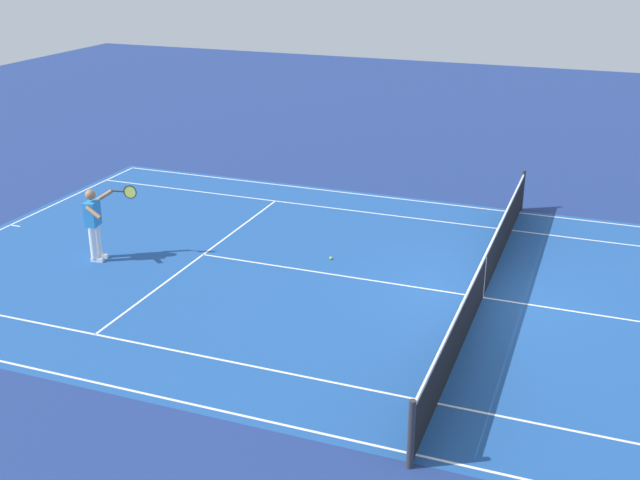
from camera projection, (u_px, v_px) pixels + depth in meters
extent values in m
plane|color=navy|center=(482.00, 298.00, 15.97)|extent=(60.00, 60.00, 0.00)
cube|color=#1E4C93|center=(482.00, 297.00, 15.97)|extent=(24.20, 11.40, 0.00)
cube|color=white|center=(10.00, 225.00, 19.89)|extent=(0.05, 11.00, 0.01)
cube|color=white|center=(519.00, 213.00, 20.75)|extent=(23.80, 0.05, 0.01)
cube|color=white|center=(415.00, 454.00, 11.18)|extent=(23.80, 0.05, 0.01)
cube|color=white|center=(511.00, 230.00, 19.54)|extent=(23.80, 0.05, 0.01)
cube|color=white|center=(437.00, 403.00, 12.39)|extent=(23.80, 0.05, 0.01)
cube|color=white|center=(203.00, 254.00, 18.08)|extent=(0.05, 8.22, 0.01)
cube|color=white|center=(482.00, 297.00, 15.96)|extent=(12.80, 0.05, 0.01)
cube|color=white|center=(15.00, 226.00, 19.84)|extent=(0.30, 0.05, 0.01)
cylinder|color=#2D2D33|center=(522.00, 190.00, 20.81)|extent=(0.10, 0.10, 1.08)
cylinder|color=#2D2D33|center=(411.00, 434.00, 10.72)|extent=(0.10, 0.10, 1.08)
cube|color=black|center=(484.00, 278.00, 15.80)|extent=(0.02, 11.60, 0.88)
cube|color=white|center=(486.00, 254.00, 15.62)|extent=(0.04, 11.60, 0.06)
cube|color=white|center=(484.00, 278.00, 15.80)|extent=(0.04, 0.06, 0.88)
cylinder|color=white|center=(93.00, 243.00, 17.55)|extent=(0.15, 0.15, 0.74)
cube|color=white|center=(97.00, 260.00, 17.69)|extent=(0.29, 0.16, 0.09)
cylinder|color=white|center=(98.00, 239.00, 17.77)|extent=(0.15, 0.15, 0.74)
cube|color=white|center=(102.00, 256.00, 17.91)|extent=(0.29, 0.16, 0.09)
cube|color=#2884D1|center=(92.00, 213.00, 17.42)|extent=(0.30, 0.42, 0.56)
sphere|color=#9E704C|center=(90.00, 195.00, 17.26)|extent=(0.23, 0.23, 0.23)
cylinder|color=#9E704C|center=(93.00, 213.00, 17.09)|extent=(0.42, 0.15, 0.26)
cylinder|color=#9E704C|center=(104.00, 196.00, 17.53)|extent=(0.41, 0.28, 0.30)
cylinder|color=#232326|center=(118.00, 191.00, 17.48)|extent=(0.28, 0.08, 0.04)
torus|color=#232326|center=(130.00, 192.00, 17.43)|extent=(0.31, 0.08, 0.31)
cylinder|color=#C6D84C|center=(130.00, 192.00, 17.43)|extent=(0.27, 0.05, 0.27)
sphere|color=#CCE01E|center=(331.00, 258.00, 17.80)|extent=(0.07, 0.07, 0.07)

